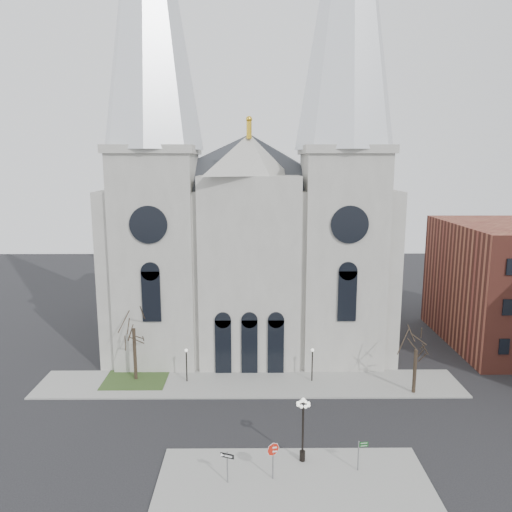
{
  "coord_description": "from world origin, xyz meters",
  "views": [
    {
      "loc": [
        0.3,
        -33.31,
        20.79
      ],
      "look_at": [
        0.6,
        8.0,
        13.01
      ],
      "focal_mm": 35.0,
      "sensor_mm": 36.0,
      "label": 1
    }
  ],
  "objects_px": {
    "globe_lamp": "(303,422)",
    "street_name_sign": "(360,453)",
    "one_way_sign": "(227,462)",
    "stop_sign": "(273,453)"
  },
  "relations": [
    {
      "from": "globe_lamp",
      "to": "street_name_sign",
      "type": "height_order",
      "value": "globe_lamp"
    },
    {
      "from": "globe_lamp",
      "to": "one_way_sign",
      "type": "relative_size",
      "value": 2.17
    },
    {
      "from": "stop_sign",
      "to": "one_way_sign",
      "type": "bearing_deg",
      "value": 179.6
    },
    {
      "from": "globe_lamp",
      "to": "one_way_sign",
      "type": "distance_m",
      "value": 5.87
    },
    {
      "from": "stop_sign",
      "to": "street_name_sign",
      "type": "height_order",
      "value": "stop_sign"
    },
    {
      "from": "stop_sign",
      "to": "globe_lamp",
      "type": "bearing_deg",
      "value": 35.35
    },
    {
      "from": "globe_lamp",
      "to": "street_name_sign",
      "type": "bearing_deg",
      "value": -16.79
    },
    {
      "from": "globe_lamp",
      "to": "stop_sign",
      "type": "bearing_deg",
      "value": -137.04
    },
    {
      "from": "globe_lamp",
      "to": "one_way_sign",
      "type": "height_order",
      "value": "globe_lamp"
    },
    {
      "from": "one_way_sign",
      "to": "street_name_sign",
      "type": "distance_m",
      "value": 8.99
    }
  ]
}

